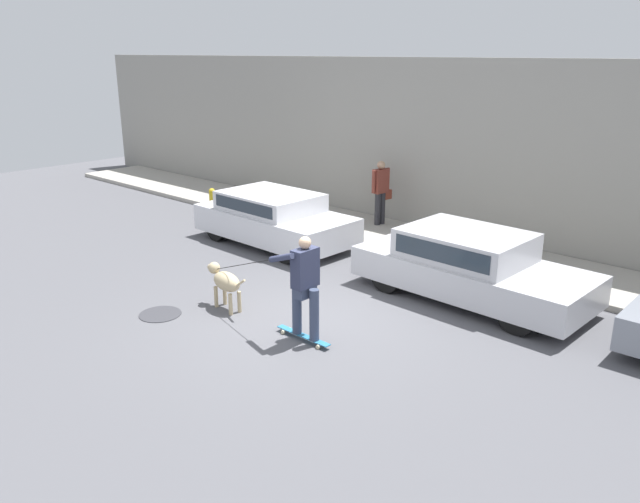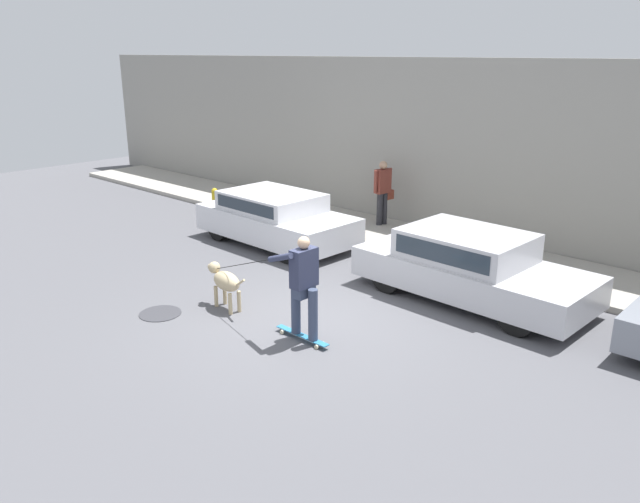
% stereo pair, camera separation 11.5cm
% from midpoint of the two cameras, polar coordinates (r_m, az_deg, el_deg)
% --- Properties ---
extents(ground_plane, '(36.00, 36.00, 0.00)m').
position_cam_midpoint_polar(ground_plane, '(10.63, -1.68, -6.73)').
color(ground_plane, '#545459').
extents(back_wall, '(32.00, 0.30, 4.28)m').
position_cam_midpoint_polar(back_wall, '(15.18, 15.56, 8.58)').
color(back_wall, gray).
rests_on(back_wall, ground_plane).
extents(sidewalk_curb, '(30.00, 2.26, 0.12)m').
position_cam_midpoint_polar(sidewalk_curb, '(14.53, 12.54, -0.04)').
color(sidewalk_curb, '#A39E93').
rests_on(sidewalk_curb, ground_plane).
extents(parked_car_0, '(4.02, 1.95, 1.23)m').
position_cam_midpoint_polar(parked_car_0, '(14.90, -4.46, 3.03)').
color(parked_car_0, black).
rests_on(parked_car_0, ground_plane).
extents(parked_car_1, '(4.41, 1.98, 1.28)m').
position_cam_midpoint_polar(parked_car_1, '(11.83, 13.28, -1.35)').
color(parked_car_1, black).
rests_on(parked_car_1, ground_plane).
extents(dog, '(1.14, 0.42, 0.79)m').
position_cam_midpoint_polar(dog, '(11.21, -8.94, -2.71)').
color(dog, tan).
rests_on(dog, ground_plane).
extents(skateboarder, '(2.81, 0.63, 1.74)m').
position_cam_midpoint_polar(skateboarder, '(9.70, -1.76, -2.89)').
color(skateboarder, beige).
rests_on(skateboarder, ground_plane).
extents(pedestrian_with_bag, '(0.26, 0.70, 1.65)m').
position_cam_midpoint_polar(pedestrian_with_bag, '(16.11, 5.38, 5.67)').
color(pedestrian_with_bag, '#28282D').
rests_on(pedestrian_with_bag, sidewalk_curb).
extents(manhole_cover, '(0.73, 0.73, 0.01)m').
position_cam_midpoint_polar(manhole_cover, '(11.39, -14.68, -5.56)').
color(manhole_cover, '#38383D').
rests_on(manhole_cover, ground_plane).
extents(fire_hydrant, '(0.18, 0.18, 0.72)m').
position_cam_midpoint_polar(fire_hydrant, '(18.04, -10.00, 4.65)').
color(fire_hydrant, gold).
rests_on(fire_hydrant, ground_plane).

